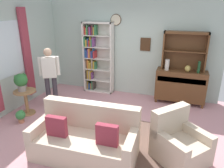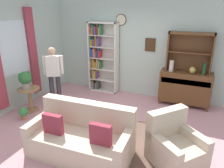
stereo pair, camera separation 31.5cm
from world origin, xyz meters
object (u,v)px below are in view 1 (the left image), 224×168
object	(u,v)px
couch_floral	(86,139)
armchair_floral	(179,144)
book_stack	(107,109)
person_reading	(50,74)
bookshelf	(96,58)
bottle_wine	(199,67)
coffee_table	(109,116)
potted_plant_large	(21,81)
sideboard_hutch	(185,46)
plant_stand	(26,100)
potted_plant_small	(21,116)
sideboard	(180,85)
vase_tall	(167,65)
vase_round	(188,69)

from	to	relation	value
couch_floral	armchair_floral	xyz separation A→B (m)	(1.56, 0.42, -0.02)
armchair_floral	book_stack	bearing A→B (deg)	160.31
couch_floral	person_reading	bearing A→B (deg)	138.69
bookshelf	bottle_wine	bearing A→B (deg)	-3.38
coffee_table	bookshelf	bearing A→B (deg)	119.34
coffee_table	book_stack	size ratio (longest dim) A/B	4.04
potted_plant_large	coffee_table	size ratio (longest dim) A/B	0.53
couch_floral	sideboard_hutch	bearing A→B (deg)	63.62
bookshelf	plant_stand	world-z (taller)	bookshelf
potted_plant_small	armchair_floral	bearing A→B (deg)	-1.71
sideboard	vase_tall	bearing A→B (deg)	-168.37
vase_tall	potted_plant_small	bearing A→B (deg)	-143.03
sideboard_hutch	armchair_floral	size ratio (longest dim) A/B	1.02
armchair_floral	plant_stand	size ratio (longest dim) A/B	1.77
couch_floral	person_reading	xyz separation A→B (m)	(-1.70, 1.49, 0.59)
sideboard	potted_plant_small	xyz separation A→B (m)	(-3.36, -2.31, -0.34)
vase_round	potted_plant_large	bearing A→B (deg)	-153.22
sideboard	coffee_table	xyz separation A→B (m)	(-1.35, -1.97, -0.16)
sideboard_hutch	potted_plant_small	world-z (taller)	sideboard_hutch
sideboard	armchair_floral	distance (m)	2.43
person_reading	sideboard_hutch	bearing A→B (deg)	24.70
sideboard	person_reading	world-z (taller)	person_reading
sideboard_hutch	vase_tall	size ratio (longest dim) A/B	3.84
vase_round	person_reading	world-z (taller)	person_reading
couch_floral	potted_plant_small	world-z (taller)	couch_floral
couch_floral	armchair_floral	size ratio (longest dim) A/B	1.70
vase_tall	potted_plant_small	xyz separation A→B (m)	(-2.97, -2.23, -0.89)
vase_tall	couch_floral	xyz separation A→B (m)	(-1.07, -2.76, -0.75)
vase_tall	potted_plant_large	bearing A→B (deg)	-149.75
potted_plant_large	person_reading	distance (m)	0.71
bottle_wine	potted_plant_large	distance (m)	4.36
vase_tall	vase_round	bearing A→B (deg)	1.49
couch_floral	armchair_floral	world-z (taller)	couch_floral
potted_plant_large	sideboard	bearing A→B (deg)	28.45
couch_floral	person_reading	world-z (taller)	person_reading
coffee_table	vase_round	bearing A→B (deg)	52.21
potted_plant_large	potted_plant_small	size ratio (longest dim) A/B	1.43
potted_plant_small	coffee_table	bearing A→B (deg)	9.68
bottle_wine	book_stack	world-z (taller)	bottle_wine
potted_plant_small	book_stack	size ratio (longest dim) A/B	1.50
vase_tall	vase_round	distance (m)	0.52
bookshelf	couch_floral	world-z (taller)	bookshelf
potted_plant_small	book_stack	xyz separation A→B (m)	(1.93, 0.44, 0.28)
sideboard	sideboard_hutch	world-z (taller)	sideboard_hutch
book_stack	plant_stand	bearing A→B (deg)	-179.07
sideboard_hutch	sideboard	bearing A→B (deg)	-90.00
person_reading	coffee_table	bearing A→B (deg)	-19.04
book_stack	armchair_floral	bearing A→B (deg)	-19.69
coffee_table	plant_stand	bearing A→B (deg)	178.27
vase_round	armchair_floral	bearing A→B (deg)	-90.87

